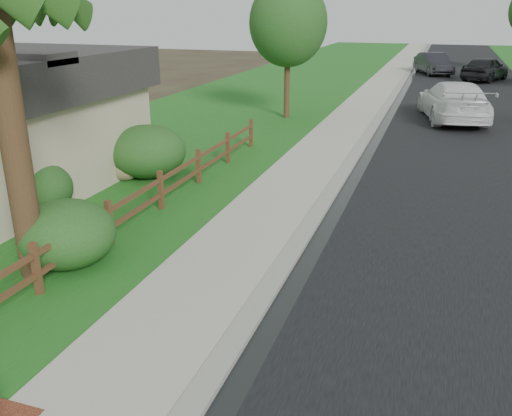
% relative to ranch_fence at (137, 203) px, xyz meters
% --- Properties ---
extents(road, '(8.00, 90.00, 0.02)m').
position_rel_ranch_fence_xyz_m(road, '(8.20, 28.60, -0.61)').
color(road, black).
rests_on(road, ground).
extents(curb, '(0.40, 90.00, 0.12)m').
position_rel_ranch_fence_xyz_m(curb, '(4.00, 28.60, -0.56)').
color(curb, gray).
rests_on(curb, ground).
extents(wet_gutter, '(0.50, 90.00, 0.00)m').
position_rel_ranch_fence_xyz_m(wet_gutter, '(4.35, 28.60, -0.60)').
color(wet_gutter, black).
rests_on(wet_gutter, road).
extents(sidewalk, '(2.20, 90.00, 0.10)m').
position_rel_ranch_fence_xyz_m(sidewalk, '(2.70, 28.60, -0.57)').
color(sidewalk, '#ACA495').
rests_on(sidewalk, ground).
extents(grass_strip, '(1.60, 90.00, 0.06)m').
position_rel_ranch_fence_xyz_m(grass_strip, '(0.80, 28.60, -0.59)').
color(grass_strip, '#164F17').
rests_on(grass_strip, ground).
extents(lawn_near, '(9.00, 90.00, 0.04)m').
position_rel_ranch_fence_xyz_m(lawn_near, '(-4.40, 28.60, -0.60)').
color(lawn_near, '#164F17').
rests_on(lawn_near, ground).
extents(ranch_fence, '(0.12, 16.92, 1.10)m').
position_rel_ranch_fence_xyz_m(ranch_fence, '(0.00, 0.00, 0.00)').
color(ranch_fence, '#4C2819').
rests_on(ranch_fence, ground).
extents(white_suv, '(3.71, 6.63, 1.82)m').
position_rel_ranch_fence_xyz_m(white_suv, '(7.29, 16.50, 0.31)').
color(white_suv, white).
rests_on(white_suv, road).
extents(dark_car_mid, '(3.82, 5.42, 1.71)m').
position_rel_ranch_fence_xyz_m(dark_car_mid, '(9.53, 32.64, 0.26)').
color(dark_car_mid, black).
rests_on(dark_car_mid, road).
extents(dark_car_far, '(3.38, 5.26, 1.64)m').
position_rel_ranch_fence_xyz_m(dark_car_far, '(5.86, 35.58, 0.22)').
color(dark_car_far, black).
rests_on(dark_car_far, road).
extents(boulder, '(1.20, 0.99, 0.71)m').
position_rel_ranch_fence_xyz_m(boulder, '(-2.40, 3.19, -0.26)').
color(boulder, olive).
rests_on(boulder, ground).
extents(shrub_b, '(2.32, 2.32, 1.40)m').
position_rel_ranch_fence_xyz_m(shrub_b, '(-0.30, -2.28, 0.08)').
color(shrub_b, '#194619').
rests_on(shrub_b, ground).
extents(shrub_c, '(2.66, 2.66, 1.46)m').
position_rel_ranch_fence_xyz_m(shrub_c, '(-2.90, -0.22, 0.11)').
color(shrub_c, '#194619').
rests_on(shrub_c, ground).
extents(shrub_d, '(3.10, 3.10, 1.65)m').
position_rel_ranch_fence_xyz_m(shrub_d, '(-1.85, 3.82, 0.21)').
color(shrub_d, '#194619').
rests_on(shrub_d, ground).
extents(tree_near_left, '(3.59, 3.59, 6.37)m').
position_rel_ranch_fence_xyz_m(tree_near_left, '(-0.30, 14.47, 3.76)').
color(tree_near_left, '#3C2A18').
rests_on(tree_near_left, ground).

